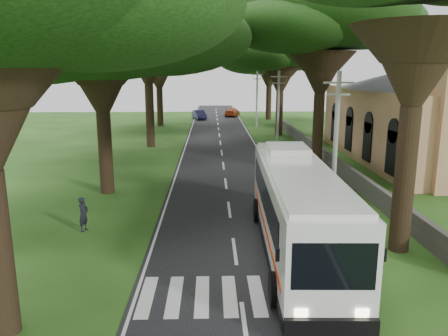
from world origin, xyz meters
TOP-DOWN VIEW (x-y plane):
  - ground at (0.00, 0.00)m, footprint 140.00×140.00m
  - road at (0.00, 25.00)m, footprint 8.00×120.00m
  - crosswalk at (0.00, -2.00)m, footprint 8.00×3.00m
  - property_wall at (9.00, 24.00)m, footprint 0.35×50.00m
  - church at (17.86, 21.55)m, footprint 14.00×24.00m
  - pole_near at (5.50, 6.00)m, footprint 1.60×0.24m
  - pole_mid at (5.50, 26.00)m, footprint 1.60×0.24m
  - pole_far at (5.50, 46.00)m, footprint 1.60×0.24m
  - tree_l_mida at (-8.00, 12.00)m, footprint 16.25×16.25m
  - tree_l_midb at (-7.50, 30.00)m, footprint 15.76×15.76m
  - tree_l_far at (-8.50, 48.00)m, footprint 14.95×14.95m
  - tree_r_mida at (8.00, 20.00)m, footprint 14.54×14.54m
  - tree_r_midb at (7.50, 38.00)m, footprint 13.16×13.16m
  - tree_r_far at (8.50, 56.00)m, footprint 15.56×15.56m
  - coach_bus at (2.70, 1.81)m, footprint 3.53×13.55m
  - distant_car_b at (-3.00, 56.28)m, footprint 2.72×4.84m
  - distant_car_c at (2.70, 61.00)m, footprint 3.20×5.42m
  - pedestrian at (-7.54, 4.82)m, footprint 0.59×0.74m

SIDE VIEW (x-z plane):
  - ground at x=0.00m, z-range 0.00..0.00m
  - crosswalk at x=0.00m, z-range -0.01..0.01m
  - road at x=0.00m, z-range -0.01..0.03m
  - property_wall at x=9.00m, z-range 0.00..1.20m
  - distant_car_c at x=2.70m, z-range 0.03..1.50m
  - distant_car_b at x=-3.00m, z-range 0.03..1.54m
  - pedestrian at x=-7.54m, z-range 0.00..1.77m
  - coach_bus at x=2.70m, z-range 0.15..4.12m
  - pole_near at x=5.50m, z-range 0.18..8.18m
  - pole_mid at x=5.50m, z-range 0.18..8.18m
  - pole_far at x=5.50m, z-range 0.18..8.18m
  - church at x=17.86m, z-range -0.89..10.71m
  - tree_l_mida at x=-8.00m, z-range 3.58..17.75m
  - tree_r_far at x=8.50m, z-range 3.67..17.77m
  - tree_r_midb at x=7.50m, z-range 3.94..17.71m
  - tree_l_far at x=-8.50m, z-range 3.82..17.99m
  - tree_r_mida at x=8.00m, z-range 4.59..20.21m
  - tree_l_midb at x=-7.50m, z-range 4.90..21.62m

